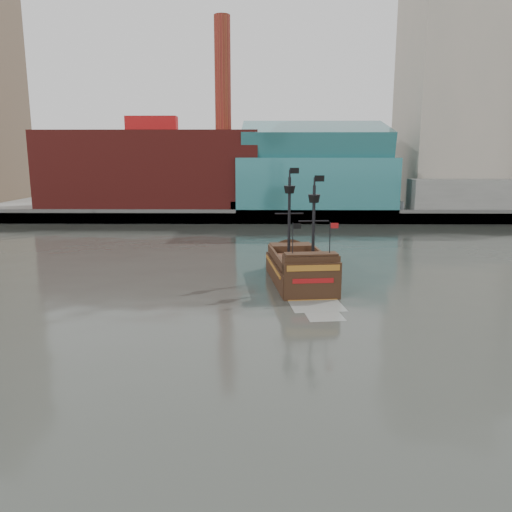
{
  "coord_description": "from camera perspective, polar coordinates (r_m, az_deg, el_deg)",
  "views": [
    {
      "loc": [
        -0.14,
        -29.21,
        12.34
      ],
      "look_at": [
        -0.66,
        12.21,
        4.0
      ],
      "focal_mm": 35.0,
      "sensor_mm": 36.0,
      "label": 1
    }
  ],
  "objects": [
    {
      "name": "pirate_ship",
      "position": [
        49.35,
        5.02,
        -1.84
      ],
      "size": [
        6.54,
        16.48,
        12.01
      ],
      "rotation": [
        0.0,
        0.0,
        0.11
      ],
      "color": "black",
      "rests_on": "ground"
    },
    {
      "name": "ground",
      "position": [
        31.71,
        0.93,
        -11.52
      ],
      "size": [
        400.0,
        400.0,
        0.0
      ],
      "primitive_type": "plane",
      "color": "#2B2E28",
      "rests_on": "ground"
    },
    {
      "name": "skyline",
      "position": [
        114.55,
        3.55,
        17.48
      ],
      "size": [
        149.0,
        45.0,
        62.0
      ],
      "color": "#786248",
      "rests_on": "promenade_far"
    },
    {
      "name": "seawall",
      "position": [
        92.37,
        0.8,
        4.52
      ],
      "size": [
        220.0,
        1.0,
        2.6
      ],
      "primitive_type": "cube",
      "color": "#4C4C49",
      "rests_on": "ground"
    },
    {
      "name": "promenade_far",
      "position": [
        121.74,
        0.78,
        6.03
      ],
      "size": [
        220.0,
        60.0,
        2.0
      ],
      "primitive_type": "cube",
      "color": "slate",
      "rests_on": "ground"
    }
  ]
}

